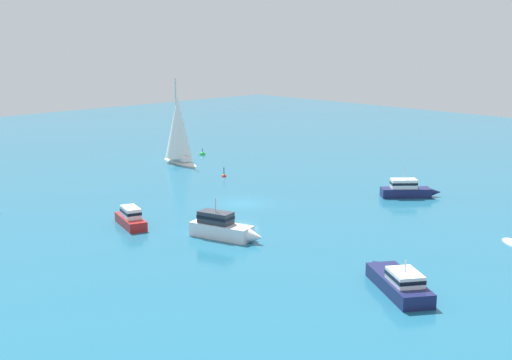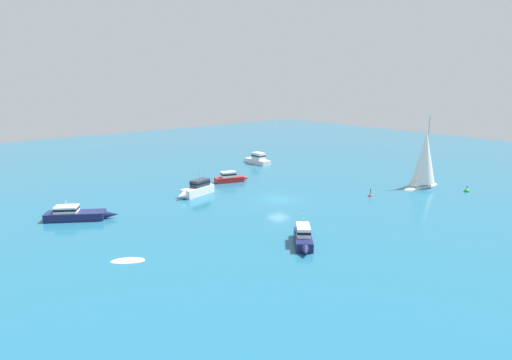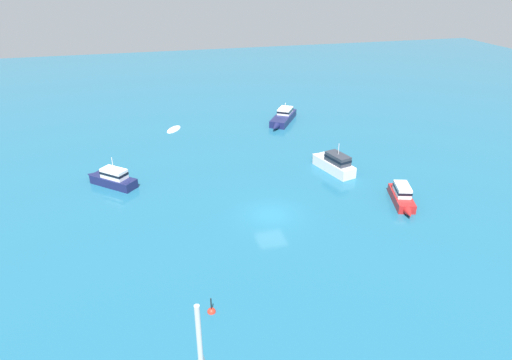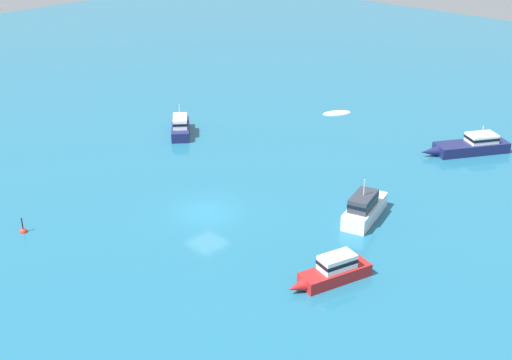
# 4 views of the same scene
# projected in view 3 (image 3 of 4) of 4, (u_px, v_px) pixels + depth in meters

# --- Properties ---
(ground_plane) EXTENTS (160.00, 160.00, 0.00)m
(ground_plane) POSITION_uv_depth(u_px,v_px,m) (271.00, 215.00, 37.67)
(ground_plane) COLOR #1E607F
(launch) EXTENTS (6.35, 2.98, 3.16)m
(launch) POSITION_uv_depth(u_px,v_px,m) (333.00, 163.00, 45.34)
(launch) COLOR white
(launch) RESTS_ON ground
(powerboat) EXTENTS (7.36, 5.51, 2.33)m
(powerboat) POSITION_uv_depth(u_px,v_px,m) (283.00, 117.00, 59.26)
(powerboat) COLOR #191E4C
(powerboat) RESTS_ON ground
(motor_cruiser_1) EXTENTS (4.80, 5.16, 2.96)m
(motor_cruiser_1) POSITION_uv_depth(u_px,v_px,m) (112.00, 178.00, 42.36)
(motor_cruiser_1) COLOR #191E4C
(motor_cruiser_1) RESTS_ON ground
(tender) EXTENTS (3.20, 2.62, 0.44)m
(tender) POSITION_uv_depth(u_px,v_px,m) (174.00, 129.00, 56.76)
(tender) COLOR white
(tender) RESTS_ON ground
(powerboat_1) EXTENTS (5.50, 2.69, 1.64)m
(powerboat_1) POSITION_uv_depth(u_px,v_px,m) (402.00, 196.00, 39.20)
(powerboat_1) COLOR #B21E1E
(powerboat_1) RESTS_ON ground
(channel_buoy) EXTENTS (0.53, 0.53, 1.31)m
(channel_buoy) POSITION_uv_depth(u_px,v_px,m) (212.00, 312.00, 27.20)
(channel_buoy) COLOR red
(channel_buoy) RESTS_ON ground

